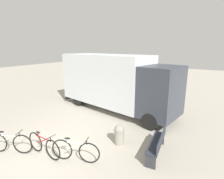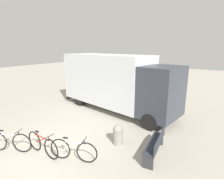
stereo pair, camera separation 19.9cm
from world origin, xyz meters
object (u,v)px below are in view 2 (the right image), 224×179
Objects in this scene: bollard_near_bench at (118,134)px; delivery_truck at (115,81)px; park_bench at (156,143)px; bicycle_far at (73,150)px; bicycle_middle at (42,144)px; bicycle_near at (9,141)px.

delivery_truck is at bearing 122.32° from bollard_near_bench.
park_bench reaches higher than bicycle_far.
bicycle_middle is at bearing 176.53° from bicycle_far.
park_bench reaches higher than bicycle_near.
delivery_truck is at bearing 87.13° from bicycle_far.
bollard_near_bench is (1.96, 2.02, 0.04)m from bicycle_middle.
delivery_truck is 4.75× the size of bicycle_far.
bicycle_near is 1.96× the size of bollard_near_bench.
bicycle_middle is 1.24m from bicycle_far.
delivery_truck is 9.68× the size of bollard_near_bench.
delivery_truck reaches higher than park_bench.
bicycle_near is 4.05m from bollard_near_bench.
delivery_truck is 4.20m from bollard_near_bench.
delivery_truck is 6.14m from bicycle_near.
delivery_truck reaches higher than bicycle_near.
park_bench is at bearing 33.15° from bicycle_middle.
bicycle_middle is (0.16, -5.37, -1.41)m from delivery_truck.
bollard_near_bench is (2.12, -3.35, -1.38)m from delivery_truck.
bicycle_near is (-1.04, -5.89, -1.41)m from delivery_truck.
park_bench is at bearing 0.22° from bollard_near_bench.
park_bench is 1.54m from bollard_near_bench.
delivery_truck is 5.43m from bicycle_far.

